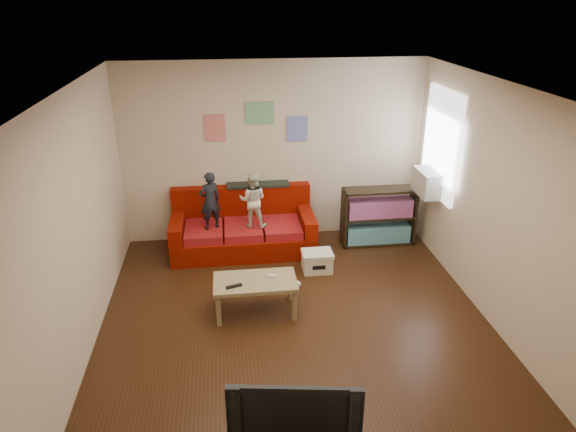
{
  "coord_description": "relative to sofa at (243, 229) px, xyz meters",
  "views": [
    {
      "loc": [
        -0.71,
        -4.86,
        3.55
      ],
      "look_at": [
        0.0,
        0.8,
        1.05
      ],
      "focal_mm": 32.0,
      "sensor_mm": 36.0,
      "label": 1
    }
  ],
  "objects": [
    {
      "name": "room_shell",
      "position": [
        0.51,
        -2.07,
        1.04
      ],
      "size": [
        4.52,
        5.02,
        2.72
      ],
      "color": "#371E0D",
      "rests_on": "ground"
    },
    {
      "name": "sofa",
      "position": [
        0.0,
        0.0,
        0.0
      ],
      "size": [
        2.08,
        0.96,
        0.91
      ],
      "color": "#770E02",
      "rests_on": "ground"
    },
    {
      "name": "child_a",
      "position": [
        -0.45,
        -0.17,
        0.55
      ],
      "size": [
        0.36,
        0.31,
        0.84
      ],
      "primitive_type": "imported",
      "rotation": [
        0.0,
        0.0,
        3.55
      ],
      "color": "black",
      "rests_on": "sofa"
    },
    {
      "name": "child_b",
      "position": [
        0.15,
        -0.17,
        0.53
      ],
      "size": [
        0.45,
        0.38,
        0.8
      ],
      "primitive_type": "imported",
      "rotation": [
        0.0,
        0.0,
        2.93
      ],
      "color": "beige",
      "rests_on": "sofa"
    },
    {
      "name": "coffee_table",
      "position": [
        0.07,
        -1.71,
        0.07
      ],
      "size": [
        0.98,
        0.54,
        0.44
      ],
      "color": "#988558",
      "rests_on": "ground"
    },
    {
      "name": "remote",
      "position": [
        -0.18,
        -1.83,
        0.14
      ],
      "size": [
        0.2,
        0.1,
        0.02
      ],
      "primitive_type": "cube",
      "rotation": [
        0.0,
        0.0,
        0.31
      ],
      "color": "black",
      "rests_on": "coffee_table"
    },
    {
      "name": "game_controller",
      "position": [
        0.27,
        -1.66,
        0.15
      ],
      "size": [
        0.14,
        0.08,
        0.03
      ],
      "primitive_type": "cube",
      "rotation": [
        0.0,
        0.0,
        -0.32
      ],
      "color": "silver",
      "rests_on": "coffee_table"
    },
    {
      "name": "bookshelf",
      "position": [
        2.04,
        -0.08,
        0.09
      ],
      "size": [
        1.1,
        0.33,
        0.88
      ],
      "color": "black",
      "rests_on": "ground"
    },
    {
      "name": "window",
      "position": [
        2.73,
        -0.42,
        1.33
      ],
      "size": [
        0.04,
        1.08,
        1.48
      ],
      "primitive_type": "cube",
      "color": "white",
      "rests_on": "room_shell"
    },
    {
      "name": "ac_unit",
      "position": [
        2.61,
        -0.42,
        0.77
      ],
      "size": [
        0.28,
        0.55,
        0.35
      ],
      "primitive_type": "cube",
      "color": "#B7B2A3",
      "rests_on": "window"
    },
    {
      "name": "artwork_left",
      "position": [
        -0.34,
        0.41,
        1.44
      ],
      "size": [
        0.3,
        0.01,
        0.4
      ],
      "primitive_type": "cube",
      "color": "#D87266",
      "rests_on": "room_shell"
    },
    {
      "name": "artwork_center",
      "position": [
        0.31,
        0.41,
        1.64
      ],
      "size": [
        0.42,
        0.01,
        0.32
      ],
      "primitive_type": "cube",
      "color": "#72B27F",
      "rests_on": "room_shell"
    },
    {
      "name": "artwork_right",
      "position": [
        0.86,
        0.41,
        1.39
      ],
      "size": [
        0.3,
        0.01,
        0.38
      ],
      "primitive_type": "cube",
      "color": "#727FCC",
      "rests_on": "room_shell"
    },
    {
      "name": "file_box",
      "position": [
        0.98,
        -0.82,
        -0.16
      ],
      "size": [
        0.42,
        0.32,
        0.29
      ],
      "color": "white",
      "rests_on": "ground"
    },
    {
      "name": "television",
      "position": [
        0.22,
        -4.02,
        0.38
      ],
      "size": [
        1.01,
        0.28,
        0.58
      ],
      "primitive_type": "imported",
      "rotation": [
        0.0,
        0.0,
        -0.15
      ],
      "color": "black",
      "rests_on": "tv_stand"
    },
    {
      "name": "tissue",
      "position": [
        0.64,
        -1.23,
        -0.26
      ],
      "size": [
        0.11,
        0.11,
        0.1
      ],
      "primitive_type": "sphere",
      "rotation": [
        0.0,
        0.0,
        0.1
      ],
      "color": "silver",
      "rests_on": "ground"
    }
  ]
}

